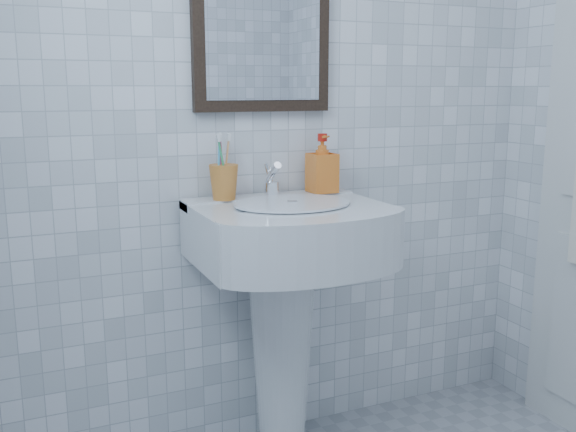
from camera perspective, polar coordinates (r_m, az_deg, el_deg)
name	(u,v)px	position (r m, az deg, el deg)	size (l,w,h in m)	color
wall_back	(271,108)	(2.32, -1.54, 9.54)	(2.20, 0.02, 2.50)	white
washbasin	(285,289)	(2.22, -0.29, -6.53)	(0.62, 0.46, 0.96)	silver
faucet	(272,182)	(2.24, -1.46, 3.02)	(0.05, 0.11, 0.13)	white
toothbrush_cup	(224,182)	(2.18, -5.72, 3.01)	(0.10, 0.10, 0.12)	#C9742B
soap_dispenser	(322,164)	(2.33, 3.05, 4.68)	(0.09, 0.10, 0.21)	#E95816
wall_mirror	(262,20)	(2.30, -2.31, 17.01)	(0.50, 0.04, 0.62)	black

